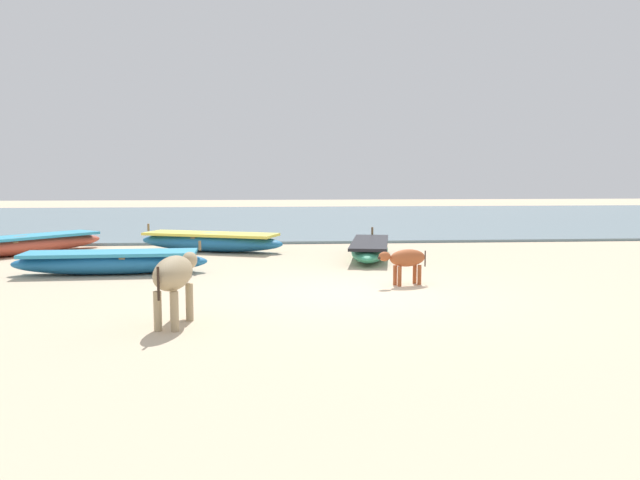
# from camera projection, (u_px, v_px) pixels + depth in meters

# --- Properties ---
(ground) EXTENTS (80.00, 80.00, 0.00)m
(ground) POSITION_uv_depth(u_px,v_px,m) (354.00, 292.00, 10.99)
(ground) COLOR beige
(sea_water) EXTENTS (60.00, 20.00, 0.08)m
(sea_water) POSITION_uv_depth(u_px,v_px,m) (301.00, 219.00, 28.54)
(sea_water) COLOR slate
(sea_water) RESTS_ON ground
(fishing_boat_0) EXTENTS (4.00, 1.12, 0.67)m
(fishing_boat_0) POSITION_uv_depth(u_px,v_px,m) (111.00, 262.00, 13.00)
(fishing_boat_0) COLOR #1E669E
(fishing_boat_0) RESTS_ON ground
(fishing_boat_1) EXTENTS (1.59, 3.81, 0.63)m
(fishing_boat_1) POSITION_uv_depth(u_px,v_px,m) (370.00, 249.00, 15.39)
(fishing_boat_1) COLOR #338C66
(fishing_boat_1) RESTS_ON ground
(fishing_boat_5) EXTENTS (4.20, 2.44, 0.70)m
(fishing_boat_5) POSITION_uv_depth(u_px,v_px,m) (211.00, 241.00, 16.82)
(fishing_boat_5) COLOR #1E669E
(fishing_boat_5) RESTS_ON ground
(fishing_boat_6) EXTENTS (3.76, 4.05, 0.68)m
(fishing_boat_6) POSITION_uv_depth(u_px,v_px,m) (21.00, 244.00, 16.10)
(fishing_boat_6) COLOR #B74733
(fishing_boat_6) RESTS_ON ground
(cow_adult_dun) EXTENTS (0.62, 1.47, 0.96)m
(cow_adult_dun) POSITION_uv_depth(u_px,v_px,m) (175.00, 275.00, 8.56)
(cow_adult_dun) COLOR tan
(cow_adult_dun) RESTS_ON ground
(calf_near_rust) EXTENTS (1.01, 0.53, 0.67)m
(calf_near_rust) POSITION_uv_depth(u_px,v_px,m) (406.00, 259.00, 11.68)
(calf_near_rust) COLOR #9E4C28
(calf_near_rust) RESTS_ON ground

